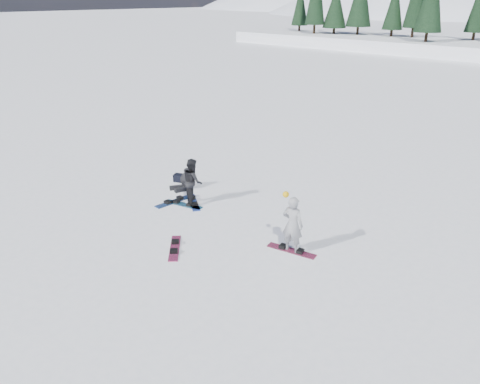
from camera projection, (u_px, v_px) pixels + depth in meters
name	position (u px, v px, depth m)	size (l,w,h in m)	color
ground	(218.00, 242.00, 14.22)	(420.00, 420.00, 0.00)	white
snowboarder_woman	(293.00, 224.00, 13.37)	(0.70, 0.53, 1.88)	#9E9DA2
snowboarder_man	(193.00, 181.00, 16.57)	(0.81, 0.63, 1.67)	black
seated_rider	(186.00, 180.00, 18.09)	(0.72, 1.04, 0.80)	black
gear_bag	(180.00, 178.00, 18.77)	(0.45, 0.30, 0.30)	black
snowboard_woman	(291.00, 251.00, 13.71)	(1.50, 0.28, 0.03)	maroon
snowboard_man	(194.00, 202.00, 16.89)	(1.50, 0.28, 0.03)	navy
snowboard_loose_c	(183.00, 205.00, 16.72)	(1.50, 0.28, 0.03)	#16557B
snowboard_loose_b	(175.00, 248.00, 13.84)	(1.50, 0.28, 0.03)	#921F4D
snowboard_loose_a	(174.00, 202.00, 16.96)	(1.50, 0.28, 0.03)	navy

